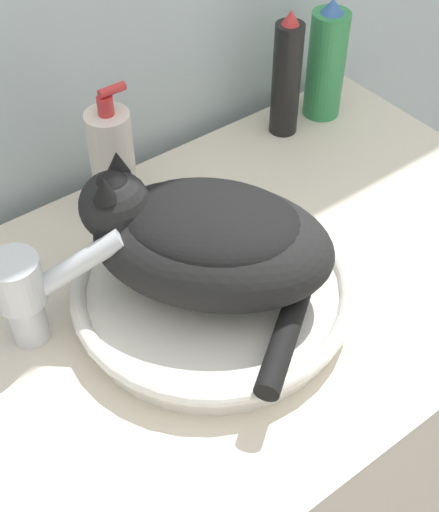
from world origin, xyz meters
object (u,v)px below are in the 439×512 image
Objects in this scene: cat at (205,238)px; spray_bottle_trigger at (326,63)px; soap_pump_bottle at (113,161)px; faucet at (30,290)px; hairspray_can_black at (286,78)px.

cat is 1.77× the size of spray_bottle_trigger.
soap_pump_bottle is (0.01, 0.22, -0.03)m from cat.
soap_pump_bottle is (0.20, 0.15, 0.00)m from faucet.
hairspray_can_black is (0.32, 0.22, -0.02)m from cat.
hairspray_can_black is at bearing 0.00° from soap_pump_bottle.
spray_bottle_trigger is at bearing 0.00° from soap_pump_bottle.
hairspray_can_black is (0.50, 0.15, 0.02)m from faucet.
cat is 1.71× the size of hairspray_can_black.
cat reaches higher than soap_pump_bottle.
faucet is at bearing -166.10° from spray_bottle_trigger.
soap_pump_bottle reaches higher than faucet.
spray_bottle_trigger is at bearing -101.77° from cat.
hairspray_can_black reaches higher than spray_bottle_trigger.
spray_bottle_trigger is at bearing 0.00° from hairspray_can_black.
soap_pump_bottle is at bearing -43.41° from cat.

